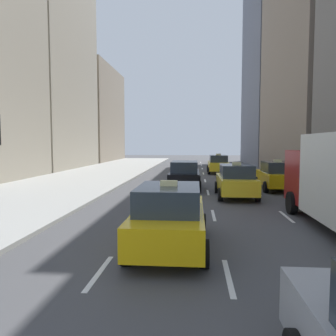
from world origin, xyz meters
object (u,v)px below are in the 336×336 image
(taxi_third, at_px, (277,176))
(taxi_fourth, at_px, (218,164))
(taxi_lead, at_px, (236,181))
(taxi_second, at_px, (169,216))
(sedan_black_near, at_px, (185,175))

(taxi_third, bearing_deg, taxi_fourth, 104.35)
(taxi_lead, height_order, taxi_third, same)
(taxi_second, distance_m, sedan_black_near, 11.73)
(taxi_second, height_order, taxi_third, same)
(sedan_black_near, bearing_deg, taxi_third, -0.17)
(taxi_third, bearing_deg, taxi_second, -115.56)
(taxi_third, bearing_deg, taxi_lead, -133.25)
(taxi_third, relative_size, sedan_black_near, 0.93)
(taxi_second, xyz_separation_m, taxi_third, (5.60, 11.71, 0.00))
(taxi_second, distance_m, taxi_fourth, 22.83)
(taxi_lead, bearing_deg, taxi_third, 46.75)
(taxi_lead, bearing_deg, sedan_black_near, 133.09)
(taxi_fourth, height_order, sedan_black_near, taxi_fourth)
(taxi_lead, bearing_deg, taxi_fourth, 90.00)
(taxi_second, bearing_deg, taxi_lead, 72.22)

